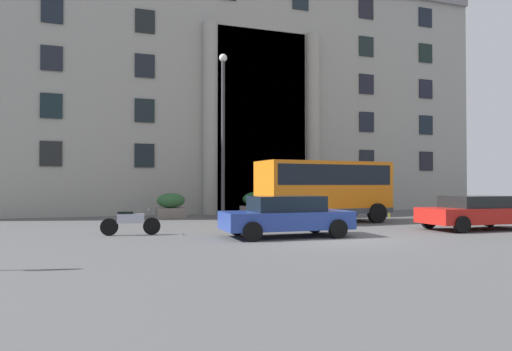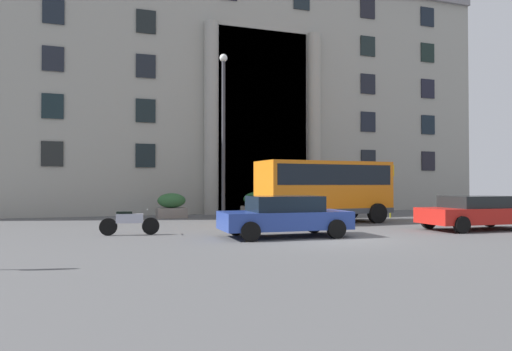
{
  "view_description": "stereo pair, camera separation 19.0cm",
  "coord_description": "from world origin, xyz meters",
  "px_view_note": "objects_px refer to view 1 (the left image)",
  "views": [
    {
      "loc": [
        -7.38,
        -13.45,
        1.78
      ],
      "look_at": [
        -0.44,
        6.46,
        2.17
      ],
      "focal_mm": 32.28,
      "sensor_mm": 36.0,
      "label": 1
    },
    {
      "loc": [
        -7.2,
        -13.51,
        1.78
      ],
      "look_at": [
        -0.44,
        6.46,
        2.17
      ],
      "focal_mm": 32.28,
      "sensor_mm": 36.0,
      "label": 2
    }
  ],
  "objects_px": {
    "hedge_planter_far_east": "(259,204)",
    "hedge_planter_entrance_left": "(306,201)",
    "orange_minibus": "(324,186)",
    "parked_sedan_second": "(286,216)",
    "hedge_planter_west": "(171,206)",
    "lamppost_plaza_centre": "(223,124)",
    "motorcycle_near_kerb": "(129,222)",
    "bus_stop_sign": "(389,185)",
    "parked_sedan_far": "(476,212)",
    "motorcycle_far_end": "(302,217)"
  },
  "relations": [
    {
      "from": "lamppost_plaza_centre",
      "to": "parked_sedan_second",
      "type": "bearing_deg",
      "value": -89.67
    },
    {
      "from": "bus_stop_sign",
      "to": "hedge_planter_west",
      "type": "xyz_separation_m",
      "value": [
        -10.94,
        3.55,
        -1.09
      ]
    },
    {
      "from": "parked_sedan_second",
      "to": "motorcycle_far_end",
      "type": "distance_m",
      "value": 3.14
    },
    {
      "from": "orange_minibus",
      "to": "parked_sedan_far",
      "type": "distance_m",
      "value": 6.43
    },
    {
      "from": "hedge_planter_west",
      "to": "parked_sedan_far",
      "type": "height_order",
      "value": "parked_sedan_far"
    },
    {
      "from": "parked_sedan_far",
      "to": "lamppost_plaza_centre",
      "type": "bearing_deg",
      "value": 136.69
    },
    {
      "from": "hedge_planter_entrance_left",
      "to": "hedge_planter_west",
      "type": "bearing_deg",
      "value": -178.98
    },
    {
      "from": "bus_stop_sign",
      "to": "motorcycle_near_kerb",
      "type": "distance_m",
      "value": 14.19
    },
    {
      "from": "hedge_planter_far_east",
      "to": "lamppost_plaza_centre",
      "type": "height_order",
      "value": "lamppost_plaza_centre"
    },
    {
      "from": "orange_minibus",
      "to": "parked_sedan_second",
      "type": "distance_m",
      "value": 6.12
    },
    {
      "from": "parked_sedan_second",
      "to": "motorcycle_near_kerb",
      "type": "xyz_separation_m",
      "value": [
        -4.95,
        2.23,
        -0.25
      ]
    },
    {
      "from": "parked_sedan_far",
      "to": "motorcycle_near_kerb",
      "type": "height_order",
      "value": "parked_sedan_far"
    },
    {
      "from": "bus_stop_sign",
      "to": "hedge_planter_far_east",
      "type": "xyz_separation_m",
      "value": [
        -6.22,
        3.1,
        -1.06
      ]
    },
    {
      "from": "bus_stop_sign",
      "to": "parked_sedan_second",
      "type": "distance_m",
      "value": 10.7
    },
    {
      "from": "motorcycle_far_end",
      "to": "hedge_planter_entrance_left",
      "type": "bearing_deg",
      "value": 50.6
    },
    {
      "from": "parked_sedan_second",
      "to": "motorcycle_near_kerb",
      "type": "relative_size",
      "value": 2.15
    },
    {
      "from": "orange_minibus",
      "to": "bus_stop_sign",
      "type": "distance_m",
      "value": 5.01
    },
    {
      "from": "orange_minibus",
      "to": "hedge_planter_entrance_left",
      "type": "xyz_separation_m",
      "value": [
        1.64,
        5.34,
        -0.89
      ]
    },
    {
      "from": "parked_sedan_second",
      "to": "hedge_planter_west",
      "type": "bearing_deg",
      "value": 105.15
    },
    {
      "from": "hedge_planter_entrance_left",
      "to": "parked_sedan_second",
      "type": "relative_size",
      "value": 0.4
    },
    {
      "from": "hedge_planter_entrance_left",
      "to": "motorcycle_near_kerb",
      "type": "bearing_deg",
      "value": -143.38
    },
    {
      "from": "orange_minibus",
      "to": "motorcycle_near_kerb",
      "type": "relative_size",
      "value": 3.04
    },
    {
      "from": "bus_stop_sign",
      "to": "hedge_planter_west",
      "type": "bearing_deg",
      "value": 162.03
    },
    {
      "from": "hedge_planter_far_east",
      "to": "lamppost_plaza_centre",
      "type": "bearing_deg",
      "value": -149.46
    },
    {
      "from": "parked_sedan_far",
      "to": "orange_minibus",
      "type": "bearing_deg",
      "value": 132.48
    },
    {
      "from": "parked_sedan_second",
      "to": "lamppost_plaza_centre",
      "type": "height_order",
      "value": "lamppost_plaza_centre"
    },
    {
      "from": "hedge_planter_west",
      "to": "motorcycle_near_kerb",
      "type": "xyz_separation_m",
      "value": [
        -2.6,
        -7.62,
        -0.17
      ]
    },
    {
      "from": "hedge_planter_west",
      "to": "motorcycle_far_end",
      "type": "xyz_separation_m",
      "value": [
        4.14,
        -7.29,
        -0.17
      ]
    },
    {
      "from": "hedge_planter_west",
      "to": "hedge_planter_entrance_left",
      "type": "relative_size",
      "value": 0.87
    },
    {
      "from": "hedge_planter_west",
      "to": "lamppost_plaza_centre",
      "type": "bearing_deg",
      "value": -39.2
    },
    {
      "from": "hedge_planter_far_east",
      "to": "parked_sedan_second",
      "type": "bearing_deg",
      "value": -104.15
    },
    {
      "from": "parked_sedan_second",
      "to": "motorcycle_far_end",
      "type": "relative_size",
      "value": 2.2
    },
    {
      "from": "hedge_planter_entrance_left",
      "to": "motorcycle_far_end",
      "type": "bearing_deg",
      "value": -116.51
    },
    {
      "from": "motorcycle_near_kerb",
      "to": "orange_minibus",
      "type": "bearing_deg",
      "value": 22.25
    },
    {
      "from": "hedge_planter_entrance_left",
      "to": "parked_sedan_far",
      "type": "bearing_deg",
      "value": -76.41
    },
    {
      "from": "hedge_planter_entrance_left",
      "to": "parked_sedan_far",
      "type": "height_order",
      "value": "hedge_planter_entrance_left"
    },
    {
      "from": "orange_minibus",
      "to": "lamppost_plaza_centre",
      "type": "height_order",
      "value": "lamppost_plaza_centre"
    },
    {
      "from": "orange_minibus",
      "to": "lamppost_plaza_centre",
      "type": "bearing_deg",
      "value": 136.67
    },
    {
      "from": "bus_stop_sign",
      "to": "parked_sedan_far",
      "type": "relative_size",
      "value": 0.63
    },
    {
      "from": "hedge_planter_far_east",
      "to": "motorcycle_near_kerb",
      "type": "height_order",
      "value": "hedge_planter_far_east"
    },
    {
      "from": "motorcycle_near_kerb",
      "to": "lamppost_plaza_centre",
      "type": "height_order",
      "value": "lamppost_plaza_centre"
    },
    {
      "from": "hedge_planter_west",
      "to": "orange_minibus",
      "type": "bearing_deg",
      "value": -39.93
    },
    {
      "from": "bus_stop_sign",
      "to": "motorcycle_far_end",
      "type": "distance_m",
      "value": 7.86
    },
    {
      "from": "hedge_planter_far_east",
      "to": "orange_minibus",
      "type": "bearing_deg",
      "value": -72.57
    },
    {
      "from": "orange_minibus",
      "to": "motorcycle_near_kerb",
      "type": "xyz_separation_m",
      "value": [
        -8.81,
        -2.43,
        -1.21
      ]
    },
    {
      "from": "orange_minibus",
      "to": "lamppost_plaza_centre",
      "type": "xyz_separation_m",
      "value": [
        -3.91,
        3.32,
        3.13
      ]
    },
    {
      "from": "hedge_planter_far_east",
      "to": "hedge_planter_entrance_left",
      "type": "height_order",
      "value": "hedge_planter_entrance_left"
    },
    {
      "from": "orange_minibus",
      "to": "hedge_planter_far_east",
      "type": "distance_m",
      "value": 5.07
    },
    {
      "from": "hedge_planter_far_east",
      "to": "motorcycle_near_kerb",
      "type": "relative_size",
      "value": 0.94
    },
    {
      "from": "bus_stop_sign",
      "to": "lamppost_plaza_centre",
      "type": "bearing_deg",
      "value": 169.05
    }
  ]
}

